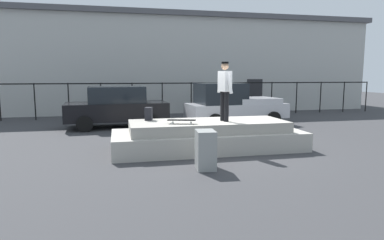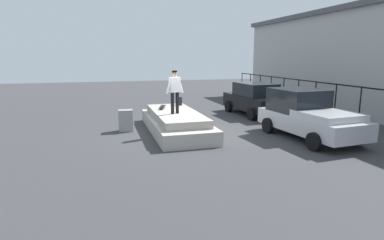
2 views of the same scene
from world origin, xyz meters
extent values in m
plane|color=#38383A|center=(0.00, 0.00, 0.00)|extent=(60.00, 60.00, 0.00)
cube|color=#ADA89E|center=(-0.53, -0.21, 0.28)|extent=(5.68, 2.18, 0.55)
cube|color=#A09B91|center=(-0.53, -0.21, 0.71)|extent=(4.66, 1.79, 0.31)
cylinder|color=black|center=(-0.09, -0.24, 1.31)|extent=(0.14, 0.14, 0.88)
cylinder|color=black|center=(-0.04, -0.45, 1.31)|extent=(0.14, 0.14, 0.88)
cube|color=silver|center=(-0.06, -0.34, 2.05)|extent=(0.33, 0.47, 0.60)
cylinder|color=silver|center=(-0.13, -0.09, 2.01)|extent=(0.15, 0.28, 0.62)
cylinder|color=silver|center=(0.00, -0.60, 2.01)|extent=(0.15, 0.28, 0.62)
sphere|color=tan|center=(-0.06, -0.34, 2.49)|extent=(0.22, 0.22, 0.22)
cylinder|color=black|center=(-0.06, -0.34, 2.59)|extent=(0.25, 0.25, 0.05)
cube|color=black|center=(-1.42, -0.61, 0.97)|extent=(0.83, 0.43, 0.02)
cylinder|color=silver|center=(-1.64, -0.44, 0.89)|extent=(0.06, 0.05, 0.06)
cylinder|color=silver|center=(-1.70, -0.63, 0.89)|extent=(0.06, 0.05, 0.06)
cylinder|color=silver|center=(-1.14, -0.60, 0.89)|extent=(0.06, 0.05, 0.06)
cylinder|color=silver|center=(-1.20, -0.79, 0.89)|extent=(0.06, 0.05, 0.06)
cube|color=black|center=(-2.26, 0.36, 1.06)|extent=(0.27, 0.33, 0.39)
cube|color=black|center=(-3.21, 4.88, 0.69)|extent=(4.37, 2.11, 0.75)
cube|color=black|center=(-3.21, 4.88, 1.41)|extent=(2.44, 1.77, 0.69)
cylinder|color=black|center=(-4.59, 5.74, 0.32)|extent=(0.65, 0.26, 0.64)
cylinder|color=black|center=(-4.47, 3.86, 0.32)|extent=(0.65, 0.26, 0.64)
cylinder|color=black|center=(-1.95, 5.91, 0.32)|extent=(0.65, 0.26, 0.64)
cylinder|color=black|center=(-1.83, 4.02, 0.32)|extent=(0.65, 0.26, 0.64)
cube|color=#B7B7BC|center=(2.10, 4.55, 0.64)|extent=(4.59, 2.25, 0.64)
cube|color=black|center=(1.32, 4.49, 1.42)|extent=(2.14, 1.90, 0.92)
cube|color=#B7B7BC|center=(2.99, 4.63, 1.08)|extent=(2.14, 1.96, 0.24)
cylinder|color=black|center=(0.65, 5.41, 0.32)|extent=(0.66, 0.27, 0.64)
cylinder|color=black|center=(0.80, 3.48, 0.32)|extent=(0.66, 0.27, 0.64)
cylinder|color=black|center=(3.40, 5.63, 0.32)|extent=(0.66, 0.27, 0.64)
cylinder|color=black|center=(3.55, 3.70, 0.32)|extent=(0.66, 0.27, 0.64)
cube|color=gray|center=(-1.16, -2.27, 0.47)|extent=(0.49, 0.64, 0.93)
cylinder|color=black|center=(-8.80, 8.13, 0.92)|extent=(0.06, 0.06, 1.85)
cylinder|color=black|center=(-7.20, 8.13, 0.92)|extent=(0.06, 0.06, 1.85)
cylinder|color=black|center=(-5.60, 8.13, 0.92)|extent=(0.06, 0.06, 1.85)
cylinder|color=black|center=(-4.00, 8.13, 0.92)|extent=(0.06, 0.06, 1.85)
cylinder|color=black|center=(-2.40, 8.13, 0.92)|extent=(0.06, 0.06, 1.85)
cylinder|color=black|center=(-0.80, 8.13, 0.92)|extent=(0.06, 0.06, 1.85)
cylinder|color=black|center=(0.80, 8.13, 0.92)|extent=(0.06, 0.06, 1.85)
cylinder|color=black|center=(2.40, 8.13, 0.92)|extent=(0.06, 0.06, 1.85)
cylinder|color=black|center=(4.00, 8.13, 0.92)|extent=(0.06, 0.06, 1.85)
cylinder|color=black|center=(5.60, 8.13, 0.92)|extent=(0.06, 0.06, 1.85)
cylinder|color=black|center=(7.20, 8.13, 0.92)|extent=(0.06, 0.06, 1.85)
cylinder|color=black|center=(8.80, 8.13, 0.92)|extent=(0.06, 0.06, 1.85)
cylinder|color=black|center=(10.40, 8.13, 0.92)|extent=(0.06, 0.06, 1.85)
cylinder|color=black|center=(12.00, 8.13, 0.92)|extent=(0.06, 0.06, 1.85)
cube|color=black|center=(0.00, 8.13, 1.81)|extent=(24.00, 0.04, 0.06)
cube|color=#B2B2AD|center=(0.00, 13.60, 2.81)|extent=(25.62, 8.18, 5.62)
cube|color=#4C4C51|center=(0.00, 13.60, 5.77)|extent=(26.13, 8.59, 0.30)
cube|color=#262628|center=(5.12, 9.50, 1.00)|extent=(1.00, 0.06, 2.00)
camera|label=1|loc=(-3.18, -9.78, 2.22)|focal=31.18mm
camera|label=2|loc=(12.44, -3.17, 3.16)|focal=29.55mm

